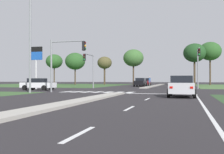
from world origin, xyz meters
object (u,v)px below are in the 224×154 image
at_px(car_black_fifth, 141,82).
at_px(treeline_sixth, 194,53).
at_px(fuel_price_totem, 36,58).
at_px(treeline_third, 105,63).
at_px(car_silver_second, 182,86).
at_px(traffic_signal_far_right, 198,61).
at_px(traffic_signal_near_left, 64,56).
at_px(treeline_fifth, 210,51).
at_px(treeline_fourth, 133,58).
at_px(pedestrian_at_median, 150,80).
at_px(street_lamp_second, 30,37).
at_px(treeline_second, 75,61).
at_px(treeline_near, 54,61).
at_px(car_white_third, 38,84).
at_px(traffic_signal_far_left, 90,64).
at_px(car_maroon_fourth, 145,82).

distance_m(car_black_fifth, treeline_sixth, 18.46).
distance_m(fuel_price_totem, treeline_third, 32.74).
relative_size(car_silver_second, traffic_signal_far_right, 0.79).
xyz_separation_m(traffic_signal_near_left, treeline_fifth, (17.67, 40.78, 4.13)).
bearing_deg(car_black_fifth, car_silver_second, 105.43).
height_order(traffic_signal_near_left, treeline_fourth, treeline_fourth).
distance_m(pedestrian_at_median, fuel_price_totem, 18.95).
bearing_deg(street_lamp_second, treeline_third, 96.84).
xyz_separation_m(traffic_signal_near_left, treeline_second, (-14.80, 37.29, 2.16)).
height_order(traffic_signal_near_left, traffic_signal_far_right, traffic_signal_near_left).
relative_size(treeline_near, treeline_third, 1.12).
bearing_deg(traffic_signal_far_right, treeline_near, 142.30).
distance_m(street_lamp_second, treeline_fourth, 42.47).
xyz_separation_m(treeline_third, treeline_fifth, (25.49, 0.87, 2.34)).
height_order(treeline_third, treeline_fifth, treeline_fifth).
relative_size(traffic_signal_near_left, street_lamp_second, 0.55).
distance_m(traffic_signal_far_right, treeline_second, 38.42).
bearing_deg(pedestrian_at_median, car_black_fifth, 138.93).
bearing_deg(car_white_third, treeline_fifth, 147.45).
bearing_deg(car_silver_second, treeline_sixth, 87.00).
height_order(car_black_fifth, street_lamp_second, street_lamp_second).
bearing_deg(traffic_signal_far_left, pedestrian_at_median, 45.94).
distance_m(traffic_signal_far_right, fuel_price_totem, 21.86).
bearing_deg(treeline_fifth, fuel_price_totem, -126.97).
xyz_separation_m(car_maroon_fourth, treeline_third, (-11.84, 9.53, 4.72)).
height_order(car_white_third, car_black_fifth, car_black_fifth).
height_order(traffic_signal_near_left, treeline_third, treeline_third).
height_order(traffic_signal_far_left, traffic_signal_far_right, traffic_signal_far_right).
xyz_separation_m(pedestrian_at_median, fuel_price_totem, (-13.92, -12.49, 3.09)).
relative_size(car_maroon_fourth, treeline_fifth, 0.45).
distance_m(traffic_signal_far_left, treeline_fifth, 35.05).
xyz_separation_m(pedestrian_at_median, treeline_fifth, (11.36, 21.08, 6.73)).
bearing_deg(street_lamp_second, car_maroon_fourth, 78.07).
distance_m(street_lamp_second, treeline_second, 40.99).
relative_size(treeline_second, treeline_fifth, 0.80).
relative_size(traffic_signal_near_left, fuel_price_totem, 0.95).
bearing_deg(car_maroon_fourth, fuel_price_totem, 63.36).
distance_m(treeline_third, treeline_sixth, 22.06).
height_order(car_silver_second, treeline_second, treeline_second).
bearing_deg(treeline_sixth, traffic_signal_near_left, -110.23).
relative_size(car_black_fifth, treeline_near, 0.58).
relative_size(street_lamp_second, treeline_sixth, 1.05).
bearing_deg(treeline_second, treeline_third, 20.60).
distance_m(car_maroon_fourth, traffic_signal_near_left, 30.78).
relative_size(car_black_fifth, traffic_signal_far_left, 0.89).
xyz_separation_m(traffic_signal_near_left, traffic_signal_far_right, (13.78, 11.70, -0.00)).
bearing_deg(treeline_third, treeline_fourth, 4.48).
distance_m(car_white_third, treeline_fifth, 43.81).
xyz_separation_m(car_maroon_fourth, treeline_sixth, (10.08, 7.90, 6.53)).
bearing_deg(car_silver_second, car_maroon_fourth, 102.81).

